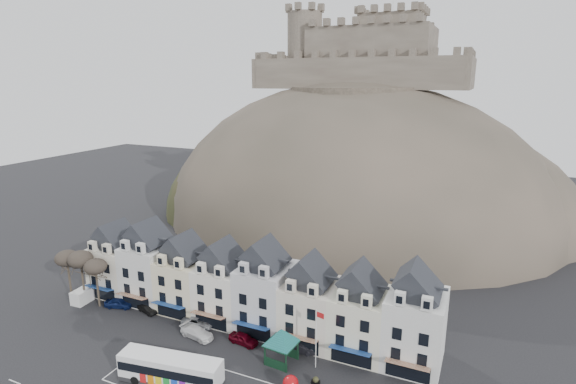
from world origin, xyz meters
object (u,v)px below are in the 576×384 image
object	(u,v)px
car_navy	(119,303)
car_black	(147,309)
car_silver	(198,322)
car_charcoal	(299,347)
flagpole	(317,335)
car_maroon	(243,339)
car_white	(197,332)
white_van	(86,294)
bus_shelter	(281,337)
bus	(170,369)

from	to	relation	value
car_navy	car_black	distance (m)	5.14
car_silver	car_charcoal	world-z (taller)	car_charcoal
flagpole	car_maroon	distance (m)	11.34
car_navy	car_charcoal	world-z (taller)	car_navy
car_white	white_van	bearing A→B (deg)	94.86
car_charcoal	bus_shelter	bearing A→B (deg)	142.40
bus	car_maroon	world-z (taller)	bus
bus	car_navy	xyz separation A→B (m)	(-18.76, 11.04, -1.18)
car_black	car_maroon	world-z (taller)	car_maroon
bus_shelter	car_white	bearing A→B (deg)	-175.94
car_navy	car_silver	world-z (taller)	car_navy
bus	bus_shelter	xyz separation A→B (m)	(10.02, 8.83, 1.67)
car_silver	car_navy	bearing A→B (deg)	86.02
white_van	car_charcoal	xyz separation A→B (m)	(36.39, 0.92, -0.34)
bus_shelter	flagpole	world-z (taller)	flagpole
car_maroon	car_charcoal	xyz separation A→B (m)	(7.46, 1.22, 0.02)
bus_shelter	car_maroon	size ratio (longest dim) A/B	1.73
car_navy	car_white	world-z (taller)	car_navy
car_white	car_silver	bearing A→B (deg)	41.06
car_black	car_charcoal	size ratio (longest dim) A/B	0.84
bus_shelter	car_maroon	bearing A→B (deg)	171.37
bus_shelter	car_black	bearing A→B (deg)	178.64
bus_shelter	car_black	world-z (taller)	bus_shelter
car_silver	flagpole	bearing A→B (deg)	-102.46
car_silver	car_maroon	bearing A→B (deg)	-104.81
car_navy	car_charcoal	xyz separation A→B (m)	(29.91, 0.59, -0.01)
bus	white_van	xyz separation A→B (m)	(-25.25, 10.71, -0.84)
white_van	car_navy	xyz separation A→B (m)	(6.49, 0.33, -0.34)
car_silver	car_maroon	world-z (taller)	car_maroon
bus	car_charcoal	xyz separation A→B (m)	(11.15, 11.63, -1.19)
flagpole	car_navy	xyz separation A→B (m)	(-33.11, 1.44, -3.75)
flagpole	car_charcoal	size ratio (longest dim) A/B	1.77
car_navy	car_silver	xyz separation A→B (m)	(14.31, 0.59, -0.07)
white_van	car_black	bearing A→B (deg)	0.99
car_silver	car_white	bearing A→B (deg)	-154.17
bus_shelter	car_charcoal	bearing A→B (deg)	73.35
bus	car_silver	bearing A→B (deg)	102.23
white_van	car_black	size ratio (longest dim) A/B	1.29
bus	flagpole	world-z (taller)	flagpole
bus	car_navy	world-z (taller)	bus
bus	car_navy	bearing A→B (deg)	140.80
bus	car_charcoal	size ratio (longest dim) A/B	2.84
flagpole	car_white	size ratio (longest dim) A/B	1.56
car_black	car_charcoal	world-z (taller)	car_charcoal
white_van	car_white	xyz separation A→B (m)	(22.37, -1.58, -0.34)
flagpole	car_black	xyz separation A→B (m)	(-28.00, 2.02, -3.87)
car_black	bus_shelter	bearing A→B (deg)	-80.34
car_charcoal	flagpole	bearing A→B (deg)	-137.88
car_black	car_silver	bearing A→B (deg)	-73.61
white_van	car_black	xyz separation A→B (m)	(11.59, 0.92, -0.46)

